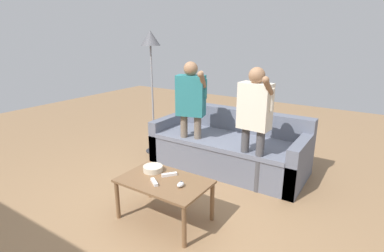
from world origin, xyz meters
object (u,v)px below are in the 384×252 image
at_px(floor_lamp, 151,51).
at_px(player_right, 254,116).
at_px(snack_bowl, 153,169).
at_px(game_remote_wand_far, 169,175).
at_px(game_remote_nunchuk, 181,184).
at_px(game_remote_wand_near, 154,182).
at_px(player_left, 191,104).
at_px(coffee_table, 164,185).
at_px(couch, 229,148).

bearing_deg(floor_lamp, player_right, -9.92).
distance_m(snack_bowl, game_remote_wand_far, 0.22).
distance_m(game_remote_nunchuk, player_right, 1.24).
relative_size(snack_bowl, game_remote_wand_near, 1.46).
height_order(snack_bowl, player_right, player_right).
bearing_deg(player_left, coffee_table, -69.05).
distance_m(floor_lamp, game_remote_wand_near, 2.29).
relative_size(coffee_table, player_right, 0.60).
bearing_deg(coffee_table, floor_lamp, 133.17).
relative_size(snack_bowl, game_remote_nunchuk, 2.37).
xyz_separation_m(game_remote_nunchuk, game_remote_wand_far, (-0.23, 0.13, -0.01)).
bearing_deg(player_right, game_remote_nunchuk, -103.96).
bearing_deg(couch, player_right, -40.48).
relative_size(game_remote_wand_near, game_remote_wand_far, 0.95).
bearing_deg(floor_lamp, game_remote_wand_far, -44.84).
distance_m(floor_lamp, player_left, 1.11).
xyz_separation_m(coffee_table, game_remote_wand_far, (-0.01, 0.11, 0.07)).
relative_size(player_left, player_right, 1.01).
xyz_separation_m(couch, floor_lamp, (-1.28, -0.13, 1.33)).
xyz_separation_m(coffee_table, game_remote_nunchuk, (0.22, -0.02, 0.08)).
distance_m(player_left, game_remote_wand_near, 1.44).
xyz_separation_m(player_left, player_right, (0.94, -0.09, -0.01)).
height_order(coffee_table, snack_bowl, snack_bowl).
relative_size(game_remote_nunchuk, player_right, 0.06).
xyz_separation_m(floor_lamp, player_right, (1.81, -0.32, -0.67)).
height_order(coffee_table, game_remote_wand_near, game_remote_wand_near).
xyz_separation_m(coffee_table, floor_lamp, (-1.32, 1.40, 1.23)).
distance_m(couch, player_right, 0.96).
relative_size(player_left, game_remote_wand_far, 10.09).
distance_m(floor_lamp, player_right, 1.96).
height_order(couch, floor_lamp, floor_lamp).
height_order(couch, player_right, player_right).
bearing_deg(game_remote_wand_far, player_left, 112.25).
relative_size(floor_lamp, player_left, 1.26).
height_order(snack_bowl, game_remote_wand_far, snack_bowl).
relative_size(floor_lamp, game_remote_wand_far, 12.73).
bearing_deg(couch, player_left, -139.23).
bearing_deg(snack_bowl, game_remote_wand_far, 1.71).
bearing_deg(game_remote_wand_near, game_remote_nunchuk, 18.75).
bearing_deg(couch, game_remote_nunchuk, -80.80).
height_order(player_right, game_remote_wand_far, player_right).
height_order(couch, player_left, player_left).
bearing_deg(game_remote_wand_near, snack_bowl, 132.63).
bearing_deg(snack_bowl, player_left, 101.67).
xyz_separation_m(snack_bowl, game_remote_wand_near, (0.19, -0.21, -0.01)).
height_order(player_left, game_remote_wand_far, player_left).
bearing_deg(game_remote_nunchuk, coffee_table, 174.96).
xyz_separation_m(coffee_table, player_left, (-0.45, 1.18, 0.57)).
height_order(game_remote_nunchuk, floor_lamp, floor_lamp).
relative_size(coffee_table, game_remote_wand_far, 6.03).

